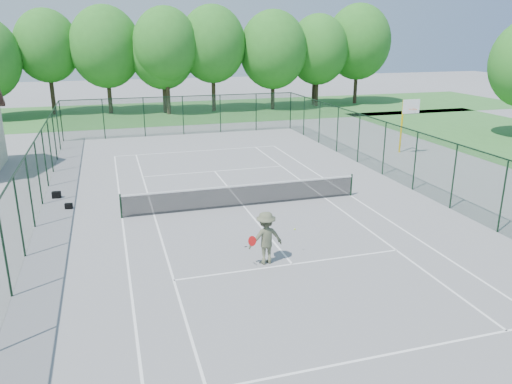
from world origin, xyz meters
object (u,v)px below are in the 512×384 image
Objects in this scene: sports_bag_a at (56,195)px; tennis_player at (266,238)px; tennis_net at (244,194)px; basketball_goal at (407,115)px.

sports_bag_a is 12.41m from tennis_player.
tennis_player reaches higher than tennis_net.
tennis_net is at bearing -17.44° from sports_bag_a.
basketball_goal is at bearing 43.47° from tennis_player.
tennis_net is 3.04× the size of basketball_goal.
sports_bag_a is at bearing -171.20° from basketball_goal.
basketball_goal is (12.98, 7.10, 1.99)m from tennis_net.
basketball_goal is 9.07× the size of sports_bag_a.
tennis_net is 6.08m from tennis_player.
tennis_player reaches higher than sports_bag_a.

